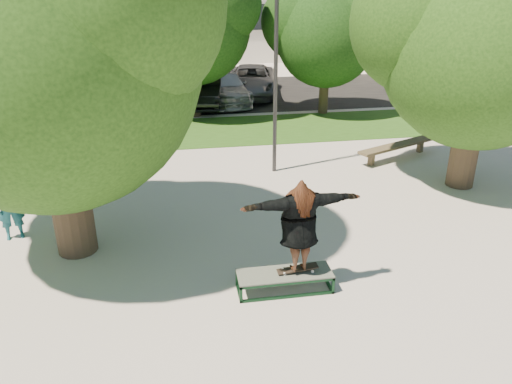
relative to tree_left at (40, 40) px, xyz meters
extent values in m
plane|color=#ADA59F|center=(4.29, -1.09, -4.42)|extent=(120.00, 120.00, 0.00)
cube|color=#224513|center=(5.29, 8.41, -4.41)|extent=(30.00, 4.00, 0.02)
cube|color=black|center=(4.29, 14.91, -4.42)|extent=(40.00, 8.00, 0.01)
cylinder|color=#38281E|center=(0.09, -0.09, -2.82)|extent=(0.84, 0.84, 3.20)
sphere|color=#1A3B10|center=(0.09, -0.09, -0.35)|extent=(5.80, 5.80, 5.80)
sphere|color=#1A3B10|center=(1.40, -0.67, 0.66)|extent=(4.06, 4.06, 4.06)
cylinder|color=#38281E|center=(10.29, 1.91, -2.92)|extent=(0.76, 0.76, 3.00)
sphere|color=#1A3B10|center=(10.29, 1.91, -0.64)|extent=(5.20, 5.20, 5.20)
sphere|color=#1A3B10|center=(8.99, 2.69, 0.01)|extent=(3.90, 3.90, 3.90)
cylinder|color=#38281E|center=(-2.21, 9.91, -3.02)|extent=(0.44, 0.44, 2.80)
sphere|color=black|center=(-2.21, 9.91, -0.96)|extent=(4.40, 4.40, 4.40)
sphere|color=black|center=(-3.31, 10.57, -0.41)|extent=(3.30, 3.30, 3.30)
sphere|color=black|center=(-1.22, 9.47, -0.19)|extent=(3.08, 3.08, 3.08)
cylinder|color=#38281E|center=(3.29, 10.91, -2.92)|extent=(0.50, 0.50, 3.00)
sphere|color=black|center=(3.29, 10.91, -0.70)|extent=(4.80, 4.80, 4.80)
sphere|color=black|center=(2.09, 11.63, -0.10)|extent=(3.60, 3.60, 3.60)
sphere|color=black|center=(4.37, 10.43, 0.14)|extent=(3.36, 3.36, 3.36)
cylinder|color=#38281E|center=(8.79, 10.41, -3.12)|extent=(0.40, 0.40, 2.60)
sphere|color=black|center=(8.79, 10.41, -1.19)|extent=(4.20, 4.20, 4.20)
sphere|color=black|center=(7.74, 11.04, -0.67)|extent=(3.15, 3.15, 3.15)
sphere|color=black|center=(9.74, 9.99, -0.46)|extent=(2.94, 2.94, 2.94)
cylinder|color=#2D2D30|center=(5.29, 3.91, -1.42)|extent=(0.12, 0.12, 6.00)
cube|color=black|center=(2.29, 23.85, -1.42)|extent=(27.60, 0.12, 1.60)
cube|color=white|center=(22.29, 20.91, -0.42)|extent=(15.00, 10.00, 8.00)
cube|color=#475147|center=(4.21, -2.32, -4.06)|extent=(1.80, 0.60, 0.03)
cylinder|color=white|center=(4.19, -2.40, -4.02)|extent=(0.06, 0.03, 0.06)
cylinder|color=white|center=(4.19, -2.24, -4.02)|extent=(0.06, 0.03, 0.06)
cylinder|color=white|center=(4.73, -2.40, -4.02)|extent=(0.06, 0.03, 0.06)
cylinder|color=white|center=(4.73, -2.24, -4.02)|extent=(0.06, 0.03, 0.06)
cube|color=black|center=(4.46, -2.32, -3.98)|extent=(0.78, 0.20, 0.10)
imported|color=brown|center=(4.46, -2.32, -3.06)|extent=(2.27, 0.80, 1.81)
imported|color=#195461|center=(-1.41, 0.74, -3.63)|extent=(0.66, 0.52, 1.58)
cube|color=brown|center=(8.41, 3.88, -4.21)|extent=(0.21, 0.21, 0.42)
cube|color=brown|center=(10.54, 4.82, -4.21)|extent=(0.21, 0.21, 0.42)
cube|color=brown|center=(9.48, 4.35, -3.98)|extent=(3.07, 1.67, 0.08)
imported|color=#A4A4A8|center=(-0.38, 15.41, -3.71)|extent=(2.22, 4.37, 1.42)
imported|color=black|center=(3.79, 12.90, -3.60)|extent=(2.49, 5.23, 1.65)
imported|color=slate|center=(6.30, 14.40, -3.71)|extent=(3.26, 5.48, 1.43)
imported|color=#A3A4A8|center=(4.79, 13.22, -3.72)|extent=(2.31, 4.94, 1.39)
camera|label=1|loc=(2.32, -10.13, 1.12)|focal=35.00mm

